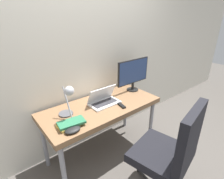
{
  "coord_description": "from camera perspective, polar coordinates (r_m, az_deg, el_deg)",
  "views": [
    {
      "loc": [
        -1.07,
        -1.18,
        1.75
      ],
      "look_at": [
        0.14,
        0.29,
        0.91
      ],
      "focal_mm": 28.0,
      "sensor_mm": 36.0,
      "label": 1
    }
  ],
  "objects": [
    {
      "name": "office_chair",
      "position": [
        1.77,
        18.83,
        -18.25
      ],
      "size": [
        0.61,
        0.6,
        1.08
      ],
      "color": "black",
      "rests_on": "ground_plane"
    },
    {
      "name": "game_controller",
      "position": [
        1.71,
        -12.7,
        -12.73
      ],
      "size": [
        0.16,
        0.1,
        0.04
      ],
      "color": "black",
      "rests_on": "desk"
    },
    {
      "name": "monitor",
      "position": [
        2.44,
        6.93,
        5.41
      ],
      "size": [
        0.55,
        0.16,
        0.45
      ],
      "color": "black",
      "rests_on": "desk"
    },
    {
      "name": "book_stack",
      "position": [
        1.79,
        -13.48,
        -10.79
      ],
      "size": [
        0.28,
        0.18,
        0.05
      ],
      "color": "gold",
      "rests_on": "desk"
    },
    {
      "name": "wall_back",
      "position": [
        2.22,
        -9.86,
        11.72
      ],
      "size": [
        8.0,
        0.05,
        2.6
      ],
      "color": "beige",
      "rests_on": "ground_plane"
    },
    {
      "name": "tv_remote",
      "position": [
        2.09,
        3.14,
        -5.22
      ],
      "size": [
        0.06,
        0.14,
        0.02
      ],
      "color": "black",
      "rests_on": "desk"
    },
    {
      "name": "desk_lamp",
      "position": [
        1.81,
        -14.15,
        -2.96
      ],
      "size": [
        0.15,
        0.27,
        0.38
      ],
      "color": "#4C4C51",
      "rests_on": "desk"
    },
    {
      "name": "laptop",
      "position": [
        2.13,
        -2.74,
        -3.49
      ],
      "size": [
        0.37,
        0.22,
        0.21
      ],
      "color": "silver",
      "rests_on": "desk"
    },
    {
      "name": "ground_plane",
      "position": [
        2.37,
        2.05,
        -23.87
      ],
      "size": [
        12.0,
        12.0,
        0.0
      ],
      "primitive_type": "plane",
      "color": "#514C47"
    },
    {
      "name": "desk",
      "position": [
        2.15,
        -3.42,
        -6.78
      ],
      "size": [
        1.44,
        0.65,
        0.73
      ],
      "color": "brown",
      "rests_on": "ground_plane"
    }
  ]
}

